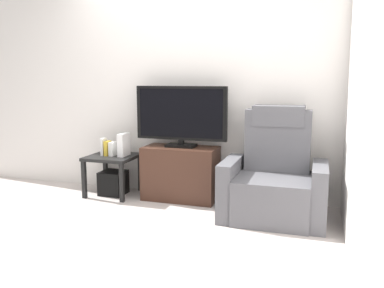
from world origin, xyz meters
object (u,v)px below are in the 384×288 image
at_px(television, 181,115).
at_px(recliner_armchair, 274,180).
at_px(subwoofer_box, 113,183).
at_px(tv_stand, 181,173).
at_px(game_console, 124,145).
at_px(side_table, 113,162).
at_px(book_middle, 108,148).
at_px(book_rightmost, 113,149).
at_px(book_leftmost, 104,147).

xyz_separation_m(television, recliner_armchair, (1.06, -0.29, -0.58)).
height_order(television, subwoofer_box, television).
height_order(tv_stand, game_console, game_console).
distance_m(recliner_armchair, side_table, 1.89).
bearing_deg(side_table, recliner_armchair, -6.31).
bearing_deg(side_table, tv_stand, 4.25).
distance_m(tv_stand, recliner_armchair, 1.10).
xyz_separation_m(tv_stand, television, (0.00, 0.02, 0.65)).
xyz_separation_m(side_table, book_middle, (-0.05, -0.02, 0.16)).
bearing_deg(book_rightmost, book_leftmost, 180.00).
relative_size(side_table, subwoofer_box, 1.95).
bearing_deg(subwoofer_box, book_rightmost, -51.75).
relative_size(side_table, book_middle, 3.17).
xyz_separation_m(book_leftmost, game_console, (0.24, 0.03, 0.03)).
distance_m(recliner_armchair, book_rightmost, 1.88).
height_order(book_leftmost, book_rightmost, book_leftmost).
distance_m(book_middle, book_rightmost, 0.06).
bearing_deg(subwoofer_box, book_middle, -157.43).
relative_size(tv_stand, game_console, 3.15).
xyz_separation_m(tv_stand, book_leftmost, (-0.92, -0.08, 0.27)).
relative_size(side_table, book_rightmost, 3.35).
bearing_deg(recliner_armchair, subwoofer_box, 175.55).
xyz_separation_m(tv_stand, book_rightmost, (-0.80, -0.08, 0.25)).
xyz_separation_m(tv_stand, side_table, (-0.82, -0.06, 0.09)).
bearing_deg(book_leftmost, book_rightmost, 0.00).
height_order(side_table, subwoofer_box, side_table).
bearing_deg(game_console, side_table, -176.05).
distance_m(subwoofer_box, book_rightmost, 0.41).
bearing_deg(television, book_rightmost, -172.93).
distance_m(recliner_armchair, subwoofer_box, 1.91).
distance_m(subwoofer_box, book_leftmost, 0.44).
relative_size(tv_stand, book_rightmost, 5.09).
height_order(side_table, game_console, game_console).
distance_m(television, book_leftmost, 1.00).
height_order(book_middle, game_console, game_console).
height_order(book_rightmost, game_console, game_console).
bearing_deg(recliner_armchair, game_console, 174.70).
bearing_deg(side_table, game_console, 3.95).
xyz_separation_m(book_middle, book_rightmost, (0.06, 0.00, -0.00)).
relative_size(television, book_rightmost, 6.44).
bearing_deg(book_middle, television, 6.55).
distance_m(tv_stand, book_middle, 0.91).
distance_m(side_table, book_middle, 0.17).
relative_size(subwoofer_box, book_middle, 1.62).
relative_size(television, book_middle, 6.08).
distance_m(side_table, subwoofer_box, 0.25).
bearing_deg(game_console, subwoofer_box, -176.05).
relative_size(tv_stand, subwoofer_box, 2.97).
xyz_separation_m(recliner_armchair, side_table, (-1.88, 0.21, 0.02)).
height_order(book_middle, book_rightmost, book_middle).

